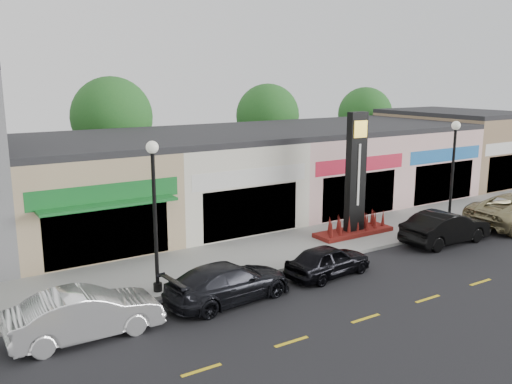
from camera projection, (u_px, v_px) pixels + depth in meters
ground at (368, 274)px, 21.80m from camera, size 120.00×120.00×0.00m
sidewalk at (303, 244)px, 25.38m from camera, size 52.00×4.30×0.15m
curb at (334, 258)px, 23.52m from camera, size 52.00×0.20×0.15m
shop_beige at (76, 189)px, 26.34m from camera, size 7.00×10.85×4.80m
shop_cream at (204, 176)px, 30.01m from camera, size 7.00×10.01×4.80m
shop_pink_w at (305, 165)px, 33.66m from camera, size 7.00×10.01×4.80m
shop_pink_e at (386, 156)px, 37.31m from camera, size 7.00×10.01×4.80m
shop_tan at (453, 146)px, 40.92m from camera, size 7.00×10.01×5.30m
tree_rear_west at (112, 117)px, 34.75m from camera, size 5.20×5.20×7.83m
tree_rear_mid at (268, 116)px, 41.09m from camera, size 4.80×4.80×7.29m
tree_rear_east at (365, 114)px, 46.36m from camera, size 4.60×4.60×6.94m
lamp_west_near at (154, 202)px, 18.97m from camera, size 0.44×0.44×5.47m
lamp_east_near at (453, 164)px, 27.32m from camera, size 0.44×0.44×5.47m
pylon_sign at (355, 192)px, 26.36m from camera, size 4.20×1.30×6.00m
car_white_van at (85, 314)px, 16.35m from camera, size 1.65×4.59×1.50m
car_dark_sedan at (228, 282)px, 19.02m from camera, size 2.40×4.92×1.38m
car_black_sedan at (328, 260)px, 21.44m from camera, size 1.91×3.90×1.28m
car_black_conv at (446, 227)px, 25.63m from camera, size 1.65×4.74×1.56m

